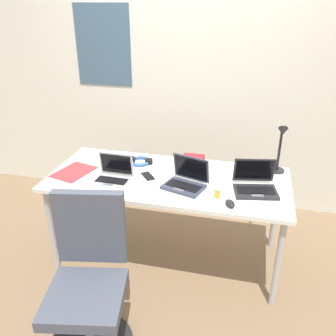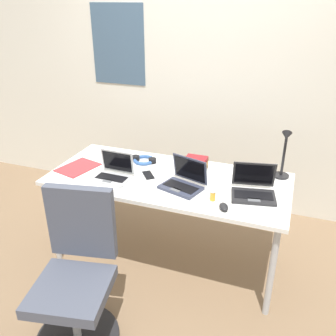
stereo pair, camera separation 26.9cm
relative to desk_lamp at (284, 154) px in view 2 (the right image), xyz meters
name	(u,v)px [view 2 (the right image)]	position (x,y,z in m)	size (l,w,h in m)	color
ground_plane	(168,256)	(-0.80, -0.28, -0.94)	(12.00, 12.00, 0.00)	#7A6047
wall_back	(208,76)	(-0.80, 0.82, 0.36)	(6.00, 0.13, 2.60)	silver
desk	(168,184)	(-0.80, -0.28, -0.25)	(1.80, 0.80, 0.74)	white
desk_lamp	(284,154)	(0.00, 0.00, 0.00)	(0.12, 0.18, 0.40)	black
laptop_mid_desk	(113,173)	(-1.18, -0.43, -0.16)	(0.27, 0.22, 0.20)	#B7BABC
laptop_center	(253,189)	(-0.16, -0.33, -0.15)	(0.34, 0.31, 0.22)	#232326
laptop_by_keyboard	(184,182)	(-0.64, -0.38, -0.15)	(0.34, 0.30, 0.21)	#33384C
computer_mouse	(224,207)	(-0.31, -0.58, -0.18)	(0.06, 0.10, 0.03)	black
cell_phone	(148,175)	(-0.95, -0.30, -0.19)	(0.06, 0.14, 0.01)	black
headphones	(144,160)	(-1.09, -0.07, -0.18)	(0.21, 0.18, 0.04)	#335999
pill_bottle	(213,195)	(-0.40, -0.49, -0.16)	(0.04, 0.04, 0.08)	gold
book_stack	(196,162)	(-0.66, -0.01, -0.16)	(0.23, 0.19, 0.09)	brown
paper_folder_near_mouse	(78,167)	(-1.54, -0.36, -0.19)	(0.23, 0.31, 0.01)	red
office_chair	(77,283)	(-1.07, -1.17, -0.54)	(0.52, 0.58, 0.97)	black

